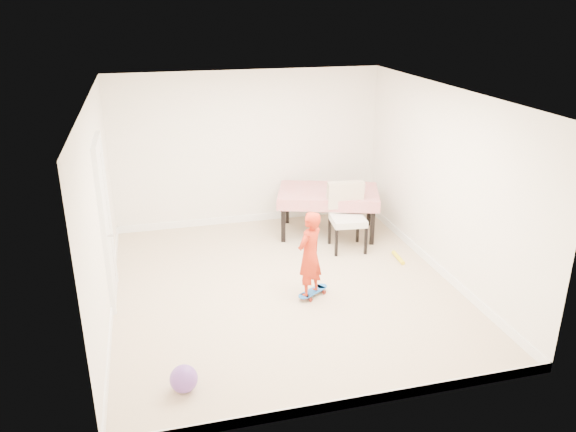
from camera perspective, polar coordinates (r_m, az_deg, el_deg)
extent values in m
plane|color=tan|center=(7.67, -0.36, -7.22)|extent=(5.00, 5.00, 0.00)
cube|color=white|center=(6.83, -0.40, 12.17)|extent=(4.50, 5.00, 0.04)
cube|color=white|center=(9.47, -4.04, 6.78)|extent=(4.50, 0.04, 2.60)
cube|color=white|center=(4.97, 6.62, -7.20)|extent=(4.50, 0.04, 2.60)
cube|color=white|center=(6.98, -18.43, 0.38)|extent=(0.04, 5.00, 2.60)
cube|color=white|center=(7.96, 15.43, 3.23)|extent=(0.04, 5.00, 2.60)
cube|color=white|center=(7.36, -18.01, -0.81)|extent=(0.11, 0.94, 2.11)
cube|color=white|center=(9.86, -3.87, -0.20)|extent=(4.50, 0.02, 0.12)
cube|color=white|center=(5.66, 6.10, -18.36)|extent=(4.50, 0.02, 0.12)
cube|color=white|center=(7.49, -17.41, -8.52)|extent=(0.02, 5.00, 0.12)
cube|color=white|center=(8.41, 14.67, -4.82)|extent=(0.02, 5.00, 0.12)
imported|color=red|center=(7.16, 2.21, -4.22)|extent=(0.50, 0.48, 1.16)
sphere|color=#7043A1|center=(5.88, -10.54, -15.95)|extent=(0.28, 0.28, 0.28)
cylinder|color=yellow|center=(8.59, 11.13, -4.16)|extent=(0.08, 0.40, 0.06)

